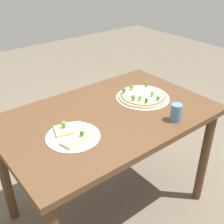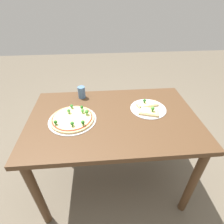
# 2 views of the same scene
# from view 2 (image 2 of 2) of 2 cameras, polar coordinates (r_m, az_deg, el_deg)

# --- Properties ---
(ground_plane) EXTENTS (8.00, 8.00, 0.00)m
(ground_plane) POSITION_cam_2_polar(r_m,az_deg,el_deg) (1.86, 0.32, -20.63)
(ground_plane) COLOR brown
(dining_table) EXTENTS (1.24, 0.80, 0.77)m
(dining_table) POSITION_cam_2_polar(r_m,az_deg,el_deg) (1.36, 0.41, -5.00)
(dining_table) COLOR #4C331E
(dining_table) RESTS_ON ground_plane
(pizza_tray_whole) EXTENTS (0.34, 0.34, 0.07)m
(pizza_tray_whole) POSITION_cam_2_polar(r_m,az_deg,el_deg) (1.28, -12.73, -2.08)
(pizza_tray_whole) COLOR #B7B7BC
(pizza_tray_whole) RESTS_ON dining_table
(pizza_tray_slice) EXTENTS (0.28, 0.28, 0.06)m
(pizza_tray_slice) POSITION_cam_2_polar(r_m,az_deg,el_deg) (1.39, 11.73, 1.20)
(pizza_tray_slice) COLOR #B7B7BC
(pizza_tray_slice) RESTS_ON dining_table
(drinking_cup) EXTENTS (0.06, 0.06, 0.10)m
(drinking_cup) POSITION_cam_2_polar(r_m,az_deg,el_deg) (1.52, -9.89, 6.35)
(drinking_cup) COLOR #4C7099
(drinking_cup) RESTS_ON dining_table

